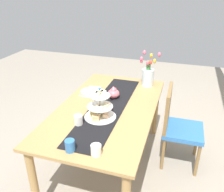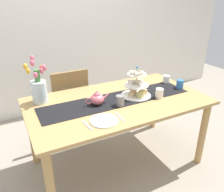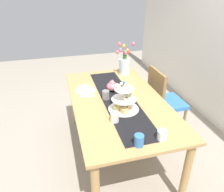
# 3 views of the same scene
# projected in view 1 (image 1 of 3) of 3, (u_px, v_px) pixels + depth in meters

# --- Properties ---
(ground_plane) EXTENTS (8.00, 8.00, 0.00)m
(ground_plane) POSITION_uv_depth(u_px,v_px,m) (108.00, 164.00, 2.77)
(ground_plane) COLOR gray
(dining_table) EXTENTS (1.71, 0.96, 0.75)m
(dining_table) POSITION_uv_depth(u_px,v_px,m) (107.00, 115.00, 2.48)
(dining_table) COLOR tan
(dining_table) RESTS_ON ground_plane
(chair_left) EXTENTS (0.43, 0.43, 0.91)m
(chair_left) POSITION_uv_depth(u_px,v_px,m) (177.00, 124.00, 2.60)
(chair_left) COLOR olive
(chair_left) RESTS_ON ground_plane
(table_runner) EXTENTS (1.50, 0.34, 0.00)m
(table_runner) POSITION_uv_depth(u_px,v_px,m) (108.00, 107.00, 2.43)
(table_runner) COLOR black
(table_runner) RESTS_ON dining_table
(tiered_cake_stand) EXTENTS (0.30, 0.30, 0.30)m
(tiered_cake_stand) POSITION_uv_depth(u_px,v_px,m) (100.00, 108.00, 2.21)
(tiered_cake_stand) COLOR beige
(tiered_cake_stand) RESTS_ON table_runner
(teapot) EXTENTS (0.24, 0.13, 0.14)m
(teapot) POSITION_uv_depth(u_px,v_px,m) (114.00, 93.00, 2.60)
(teapot) COLOR #D66B75
(teapot) RESTS_ON table_runner
(tulip_vase) EXTENTS (0.18, 0.24, 0.43)m
(tulip_vase) POSITION_uv_depth(u_px,v_px,m) (148.00, 75.00, 2.87)
(tulip_vase) COLOR silver
(tulip_vase) RESTS_ON dining_table
(cream_jug) EXTENTS (0.08, 0.08, 0.08)m
(cream_jug) POSITION_uv_depth(u_px,v_px,m) (96.00, 150.00, 1.76)
(cream_jug) COLOR white
(cream_jug) RESTS_ON dining_table
(dinner_plate_left) EXTENTS (0.23, 0.23, 0.01)m
(dinner_plate_left) POSITION_uv_depth(u_px,v_px,m) (91.00, 91.00, 2.77)
(dinner_plate_left) COLOR white
(dinner_plate_left) RESTS_ON dining_table
(fork_left) EXTENTS (0.03, 0.15, 0.01)m
(fork_left) POSITION_uv_depth(u_px,v_px,m) (95.00, 87.00, 2.89)
(fork_left) COLOR silver
(fork_left) RESTS_ON dining_table
(knife_left) EXTENTS (0.03, 0.17, 0.01)m
(knife_left) POSITION_uv_depth(u_px,v_px,m) (86.00, 97.00, 2.64)
(knife_left) COLOR silver
(knife_left) RESTS_ON dining_table
(mug_grey) EXTENTS (0.08, 0.08, 0.09)m
(mug_grey) POSITION_uv_depth(u_px,v_px,m) (98.00, 99.00, 2.48)
(mug_grey) COLOR slate
(mug_grey) RESTS_ON table_runner
(mug_white_text) EXTENTS (0.08, 0.08, 0.09)m
(mug_white_text) POSITION_uv_depth(u_px,v_px,m) (78.00, 120.00, 2.12)
(mug_white_text) COLOR white
(mug_white_text) RESTS_ON dining_table
(mug_orange) EXTENTS (0.08, 0.08, 0.09)m
(mug_orange) POSITION_uv_depth(u_px,v_px,m) (70.00, 146.00, 1.80)
(mug_orange) COLOR #3370B7
(mug_orange) RESTS_ON dining_table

